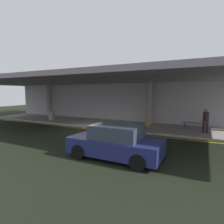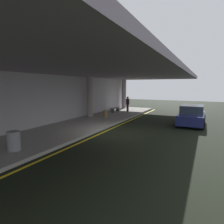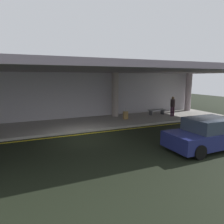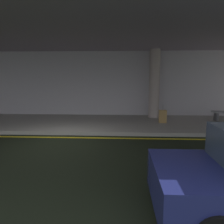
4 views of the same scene
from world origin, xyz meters
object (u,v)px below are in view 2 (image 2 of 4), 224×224
car_navy (192,115)px  traveler_with_luggage (128,103)px  support_column_center (124,94)px  suitcase_upright_primary (105,114)px  bench_metal (115,109)px  trash_bin_steel (14,141)px  support_column_left_mid (90,97)px

car_navy → traveler_with_luggage: bearing=65.6°
support_column_center → traveler_with_luggage: bearing=-151.0°
suitcase_upright_primary → bench_metal: suitcase_upright_primary is taller
support_column_center → bench_metal: size_ratio=2.28×
support_column_center → trash_bin_steel: 17.62m
support_column_left_mid → traveler_with_luggage: size_ratio=2.17×
trash_bin_steel → support_column_left_mid: bearing=13.2°
support_column_left_mid → traveler_with_luggage: support_column_left_mid is taller
support_column_left_mid → suitcase_upright_primary: support_column_left_mid is taller
car_navy → bench_metal: (2.75, 7.87, -0.21)m
suitcase_upright_primary → trash_bin_steel: size_ratio=1.06×
support_column_left_mid → trash_bin_steel: (-9.43, -2.22, -1.40)m
suitcase_upright_primary → trash_bin_steel: (-9.67, -0.73, 0.11)m
suitcase_upright_primary → trash_bin_steel: suitcase_upright_primary is taller
support_column_center → suitcase_upright_primary: 8.04m
bench_metal → support_column_center: bearing=10.9°
traveler_with_luggage → suitcase_upright_primary: 4.28m
support_column_left_mid → car_navy: size_ratio=0.89×
bench_metal → trash_bin_steel: bearing=-174.0°
trash_bin_steel → suitcase_upright_primary: bearing=4.3°
support_column_center → traveler_with_luggage: (-3.55, -1.97, -0.86)m
bench_metal → suitcase_upright_primary: bearing=-169.2°
support_column_left_mid → traveler_with_luggage: 4.94m
support_column_left_mid → bench_metal: bearing=-12.8°
suitcase_upright_primary → support_column_center: bearing=9.9°
support_column_center → trash_bin_steel: bearing=-172.8°
support_column_center → bench_metal: 4.65m
trash_bin_steel → support_column_center: bearing=7.2°
bench_metal → support_column_left_mid: bearing=167.2°
car_navy → traveler_with_luggage: traveler_with_luggage is taller
support_column_center → suitcase_upright_primary: bearing=-169.2°
car_navy → traveler_with_luggage: size_ratio=2.44×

